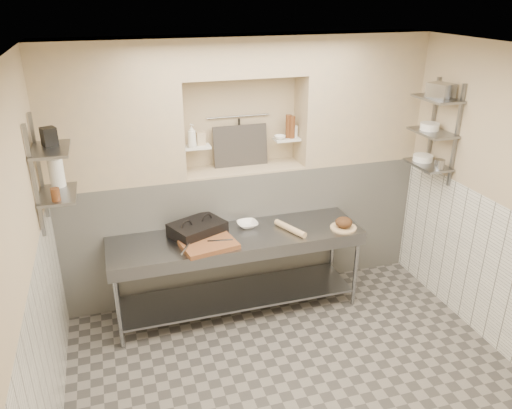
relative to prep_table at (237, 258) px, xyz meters
name	(u,v)px	position (x,y,z in m)	size (l,w,h in m)	color
floor	(298,384)	(0.23, -1.18, -0.69)	(4.00, 3.90, 0.10)	#68625C
ceiling	(312,48)	(0.23, -1.18, 2.21)	(4.00, 3.90, 0.10)	silver
wall_left	(21,282)	(-1.82, -1.18, 0.76)	(0.10, 3.90, 2.80)	tan
wall_back	(237,163)	(0.23, 0.82, 0.76)	(4.00, 0.10, 2.80)	tan
backwall_lower	(244,227)	(0.23, 0.57, 0.06)	(4.00, 0.40, 1.40)	silver
alcove_sill	(243,169)	(0.23, 0.57, 0.77)	(1.30, 0.40, 0.02)	tan
backwall_pillar_left	(110,114)	(-1.09, 0.57, 1.46)	(1.35, 0.40, 1.40)	tan
backwall_pillar_right	(358,98)	(1.56, 0.57, 1.46)	(1.35, 0.40, 1.40)	tan
backwall_header	(242,56)	(0.23, 0.57, 1.96)	(1.30, 0.40, 0.40)	tan
wainscot_left	(48,362)	(-1.76, -1.18, 0.06)	(0.02, 3.90, 1.40)	silver
wainscot_right	(496,278)	(2.22, -1.18, 0.06)	(0.02, 3.90, 1.40)	silver
alcove_shelf_left	(197,147)	(-0.27, 0.57, 1.06)	(0.28, 0.16, 0.03)	white
alcove_shelf_right	(287,139)	(0.73, 0.57, 1.06)	(0.28, 0.16, 0.03)	white
utensil_rail	(238,116)	(0.23, 0.74, 1.31)	(0.02, 0.02, 0.70)	gray
hanging_steel	(239,132)	(0.23, 0.72, 1.14)	(0.02, 0.02, 0.30)	black
splash_panel	(241,146)	(0.23, 0.67, 1.00)	(0.60, 0.02, 0.45)	#383330
shelf_rail_left_a	(39,167)	(-1.74, 0.07, 1.16)	(0.03, 0.03, 0.95)	slate
shelf_rail_left_b	(35,182)	(-1.74, -0.33, 1.16)	(0.03, 0.03, 0.95)	slate
wall_shelf_left_lower	(58,195)	(-1.61, -0.13, 0.96)	(0.30, 0.50, 0.03)	slate
wall_shelf_left_upper	(50,150)	(-1.61, -0.13, 1.36)	(0.30, 0.50, 0.03)	slate
shelf_rail_right_a	(432,127)	(2.21, 0.07, 1.21)	(0.03, 0.03, 1.05)	slate
shelf_rail_right_b	(456,137)	(2.21, -0.33, 1.21)	(0.03, 0.03, 1.05)	slate
wall_shelf_right_lower	(428,165)	(2.07, -0.13, 0.86)	(0.30, 0.50, 0.03)	slate
wall_shelf_right_mid	(433,133)	(2.07, -0.13, 1.21)	(0.30, 0.50, 0.03)	slate
wall_shelf_right_upper	(437,99)	(2.07, -0.13, 1.56)	(0.30, 0.50, 0.03)	slate
prep_table	(237,258)	(0.00, 0.00, 0.00)	(2.60, 0.70, 0.90)	gray
panini_press	(197,229)	(-0.38, 0.13, 0.33)	(0.62, 0.55, 0.14)	black
cutting_board	(209,245)	(-0.32, -0.15, 0.28)	(0.52, 0.36, 0.05)	brown
knife_blade	(220,240)	(-0.21, -0.14, 0.31)	(0.25, 0.03, 0.01)	gray
tongs	(186,248)	(-0.56, -0.21, 0.31)	(0.02, 0.02, 0.25)	gray
mixing_bowl	(247,224)	(0.16, 0.17, 0.28)	(0.22, 0.22, 0.05)	white
rolling_pin	(290,229)	(0.55, -0.07, 0.29)	(0.06, 0.06, 0.42)	tan
bread_board	(343,228)	(1.11, -0.16, 0.27)	(0.28, 0.28, 0.02)	tan
bread_loaf	(344,222)	(1.11, -0.16, 0.33)	(0.18, 0.18, 0.11)	#4C2D19
bottle_soap	(192,136)	(-0.32, 0.53, 1.19)	(0.09, 0.09, 0.24)	white
jar_alcove	(201,138)	(-0.22, 0.60, 1.14)	(0.09, 0.09, 0.13)	tan
bowl_alcove	(280,137)	(0.64, 0.55, 1.09)	(0.13, 0.13, 0.04)	white
condiment_a	(292,127)	(0.78, 0.55, 1.19)	(0.07, 0.07, 0.24)	#593017
condiment_b	(288,126)	(0.75, 0.58, 1.20)	(0.06, 0.06, 0.25)	#593017
condiment_c	(295,131)	(0.83, 0.60, 1.13)	(0.07, 0.07, 0.12)	white
jug_left	(57,172)	(-1.61, 0.04, 1.10)	(0.13, 0.13, 0.26)	white
jar_left	(56,195)	(-1.61, -0.30, 1.02)	(0.07, 0.07, 0.11)	#593017
box_left_upper	(49,137)	(-1.61, -0.06, 1.45)	(0.11, 0.11, 0.16)	black
bowl_right	(423,158)	(2.07, -0.03, 0.90)	(0.21, 0.21, 0.06)	white
canister_right	(439,164)	(2.07, -0.32, 0.92)	(0.10, 0.10, 0.10)	gray
bowl_right_mid	(430,126)	(2.07, -0.07, 1.26)	(0.20, 0.20, 0.07)	white
basket_right	(441,91)	(2.07, -0.17, 1.64)	(0.19, 0.23, 0.15)	gray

